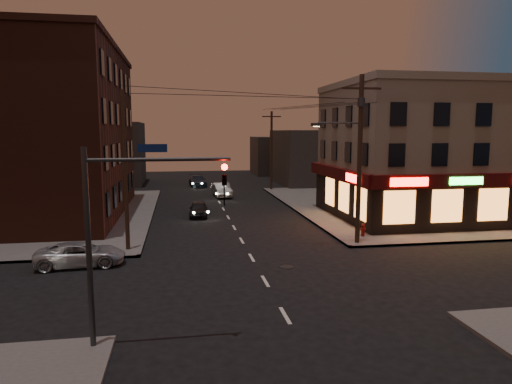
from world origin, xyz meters
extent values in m
plane|color=black|center=(0.00, 0.00, 0.00)|extent=(120.00, 120.00, 0.00)
cube|color=#514F4C|center=(18.00, 19.00, 0.07)|extent=(24.00, 28.00, 0.15)
cube|color=#514F4C|center=(-18.00, 19.00, 0.07)|extent=(24.00, 28.00, 0.15)
cube|color=gray|center=(16.00, 13.50, 5.15)|extent=(15.00, 12.00, 10.00)
cube|color=gray|center=(16.00, 13.50, 10.40)|extent=(15.20, 12.20, 0.50)
cube|color=black|center=(16.00, 7.55, 1.85)|extent=(15.12, 0.25, 3.40)
cube|color=black|center=(8.55, 13.50, 1.85)|extent=(0.25, 12.12, 3.40)
cube|color=#400A0A|center=(16.00, 7.25, 3.65)|extent=(15.60, 0.50, 0.90)
cube|color=#400A0A|center=(8.25, 13.50, 3.65)|extent=(0.50, 12.60, 0.90)
cube|color=#FF140C|center=(10.70, 6.98, 3.65)|extent=(2.60, 0.06, 0.55)
cube|color=#26FF3F|center=(14.70, 6.98, 3.65)|extent=(2.40, 0.06, 0.50)
cube|color=#FF140C|center=(7.98, 9.70, 3.65)|extent=(0.06, 2.60, 0.55)
cube|color=orange|center=(15.40, 7.40, 1.95)|extent=(12.40, 0.08, 2.20)
cube|color=orange|center=(8.40, 12.50, 1.95)|extent=(0.08, 8.40, 2.20)
cube|color=#482217|center=(-14.50, 19.00, 6.65)|extent=(12.00, 20.00, 13.00)
cube|color=#3F3D3A|center=(14.00, 38.00, 3.50)|extent=(10.00, 12.00, 7.00)
cube|color=#3F3D3A|center=(-13.00, 42.00, 4.00)|extent=(9.00, 10.00, 8.00)
cube|color=#3F3D3A|center=(12.00, 52.00, 3.00)|extent=(8.00, 8.00, 6.00)
cylinder|color=#382619|center=(6.80, 5.80, 5.15)|extent=(0.28, 0.28, 10.00)
cube|color=#382619|center=(6.80, 5.80, 9.35)|extent=(2.40, 0.12, 0.12)
cylinder|color=#333538|center=(6.80, 5.80, 8.55)|extent=(0.44, 0.44, 0.50)
cylinder|color=#333538|center=(5.50, 5.80, 7.35)|extent=(2.60, 0.10, 0.10)
cube|color=#333538|center=(4.10, 5.80, 7.25)|extent=(0.60, 0.25, 0.18)
cube|color=#FFD88C|center=(4.10, 5.80, 7.15)|extent=(0.35, 0.15, 0.04)
cylinder|color=#382619|center=(6.80, 32.00, 4.65)|extent=(0.26, 0.26, 9.00)
cylinder|color=#382619|center=(-6.80, 6.50, 4.65)|extent=(0.24, 0.24, 9.00)
cylinder|color=#333538|center=(-6.60, -5.60, 3.20)|extent=(0.18, 0.18, 6.40)
cylinder|color=#333538|center=(-4.40, -5.60, 6.00)|extent=(4.40, 0.12, 0.12)
imported|color=black|center=(-2.40, -5.60, 5.50)|extent=(0.16, 0.20, 1.00)
sphere|color=#FF0C05|center=(-2.40, -5.72, 5.75)|extent=(0.20, 0.20, 0.20)
cube|color=navy|center=(-4.60, -5.60, 6.35)|extent=(0.90, 0.05, 0.25)
imported|color=#9B9DA3|center=(-8.88, 4.00, 0.61)|extent=(4.52, 2.32, 1.22)
imported|color=black|center=(-2.33, 16.78, 0.61)|extent=(1.67, 3.68, 1.23)
imported|color=slate|center=(0.58, 27.67, 0.75)|extent=(1.97, 4.66, 1.50)
imported|color=#1B2536|center=(-1.54, 37.38, 0.70)|extent=(2.24, 4.91, 1.39)
cylinder|color=maroon|center=(7.80, 7.31, 0.48)|extent=(0.31, 0.31, 0.66)
sphere|color=maroon|center=(7.80, 7.31, 0.84)|extent=(0.26, 0.26, 0.26)
cylinder|color=maroon|center=(7.80, 7.31, 0.61)|extent=(0.37, 0.25, 0.13)
cylinder|color=maroon|center=(7.80, 7.31, 0.61)|extent=(0.25, 0.37, 0.13)
camera|label=1|loc=(-3.80, -19.92, 6.86)|focal=32.00mm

